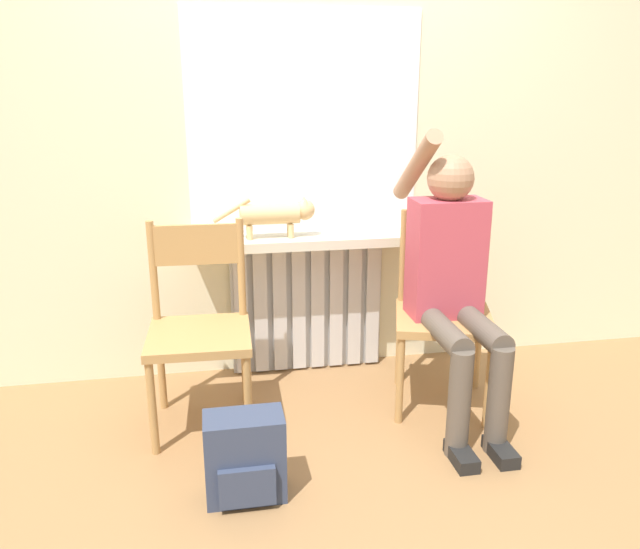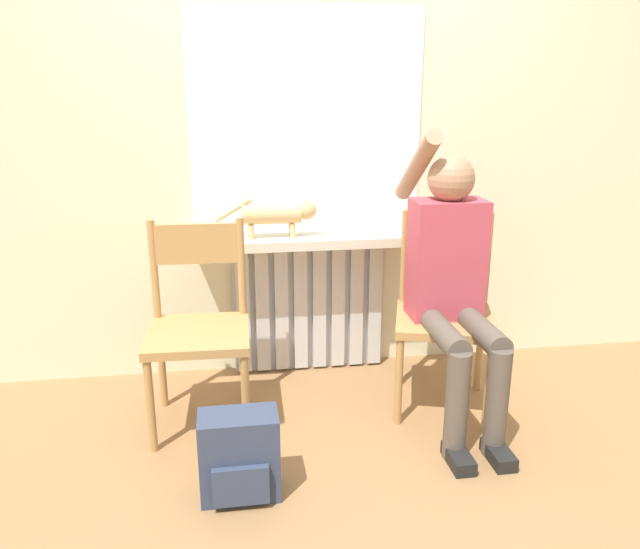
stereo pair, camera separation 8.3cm
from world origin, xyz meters
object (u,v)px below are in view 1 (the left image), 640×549
backpack (245,458)px  chair_left (199,325)px  person (453,275)px  chair_right (443,309)px  cat (277,214)px

backpack → chair_left: bearing=104.4°
person → backpack: person is taller
chair_right → backpack: 1.24m
chair_left → cat: cat is taller
chair_left → chair_right: (1.18, -0.00, 0.00)m
person → cat: person is taller
person → chair_left: bearing=173.9°
chair_right → backpack: size_ratio=2.74×
person → cat: 0.95m
chair_left → cat: bearing=46.1°
backpack → cat: bearing=75.7°
chair_left → backpack: 0.71m
person → cat: size_ratio=2.61×
chair_left → person: size_ratio=0.70×
backpack → chair_right: bearing=30.8°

